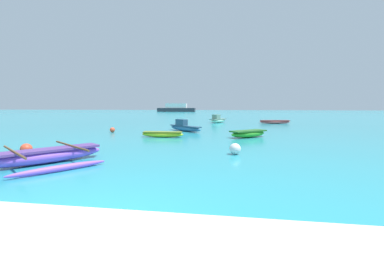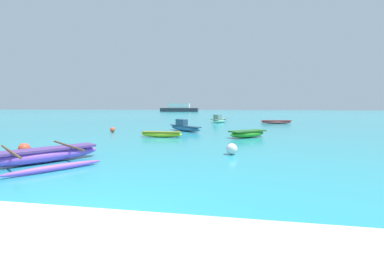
{
  "view_description": "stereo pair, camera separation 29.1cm",
  "coord_description": "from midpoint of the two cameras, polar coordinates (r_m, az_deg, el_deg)",
  "views": [
    {
      "loc": [
        2.54,
        -3.18,
        1.96
      ],
      "look_at": [
        -0.5,
        16.43,
        0.25
      ],
      "focal_mm": 24.0,
      "sensor_mm": 36.0,
      "label": 1
    },
    {
      "loc": [
        2.82,
        -3.14,
        1.96
      ],
      "look_at": [
        -0.5,
        16.43,
        0.25
      ],
      "focal_mm": 24.0,
      "sensor_mm": 36.0,
      "label": 2
    }
  ],
  "objects": [
    {
      "name": "ground_plane",
      "position": [
        4.58,
        -30.42,
        -21.07
      ],
      "size": [
        240.0,
        240.0,
        0.0
      ],
      "color": "teal"
    },
    {
      "name": "moored_boat_0",
      "position": [
        29.93,
        17.65,
        1.35
      ],
      "size": [
        3.5,
        1.26,
        0.39
      ],
      "rotation": [
        0.0,
        0.0,
        0.14
      ],
      "color": "#E15B5C",
      "rests_on": "ground_plane"
    },
    {
      "name": "moored_boat_1",
      "position": [
        10.21,
        -30.62,
        -5.36
      ],
      "size": [
        4.3,
        4.2,
        0.55
      ],
      "rotation": [
        0.0,
        0.0,
        0.94
      ],
      "color": "#8E51DA",
      "rests_on": "ground_plane"
    },
    {
      "name": "moored_boat_2",
      "position": [
        16.22,
        -7.09,
        -1.34
      ],
      "size": [
        2.65,
        0.63,
        0.35
      ],
      "rotation": [
        0.0,
        0.0,
        0.02
      ],
      "color": "#CADC28",
      "rests_on": "ground_plane"
    },
    {
      "name": "moored_boat_3",
      "position": [
        20.07,
        -2.12,
        0.23
      ],
      "size": [
        3.12,
        2.97,
        0.91
      ],
      "rotation": [
        0.0,
        0.0,
        -0.75
      ],
      "color": "teal",
      "rests_on": "ground_plane"
    },
    {
      "name": "moored_boat_4",
      "position": [
        30.0,
        5.43,
        1.81
      ],
      "size": [
        2.09,
        2.59,
        0.98
      ],
      "rotation": [
        0.0,
        0.0,
        0.98
      ],
      "color": "#A2E6C5",
      "rests_on": "ground_plane"
    },
    {
      "name": "moored_boat_5",
      "position": [
        16.38,
        11.9,
        -1.19
      ],
      "size": [
        2.58,
        2.36,
        0.44
      ],
      "rotation": [
        0.0,
        0.0,
        0.7
      ],
      "color": "green",
      "rests_on": "ground_plane"
    },
    {
      "name": "mooring_buoy_0",
      "position": [
        10.52,
        8.77,
        -4.6
      ],
      "size": [
        0.46,
        0.46,
        0.46
      ],
      "color": "white",
      "rests_on": "ground_plane"
    },
    {
      "name": "mooring_buoy_1",
      "position": [
        12.4,
        -33.48,
        -3.93
      ],
      "size": [
        0.45,
        0.45,
        0.45
      ],
      "color": "#E54C2D",
      "rests_on": "ground_plane"
    },
    {
      "name": "mooring_buoy_2",
      "position": [
        20.03,
        -17.67,
        -0.39
      ],
      "size": [
        0.37,
        0.37,
        0.37
      ],
      "color": "#E54C2D",
      "rests_on": "ground_plane"
    },
    {
      "name": "distant_ferry",
      "position": [
        87.7,
        -3.59,
        4.38
      ],
      "size": [
        12.81,
        2.82,
        2.82
      ],
      "color": "#2D333D",
      "rests_on": "ground_plane"
    }
  ]
}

